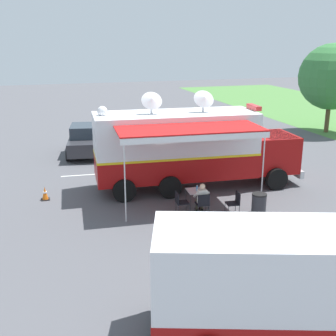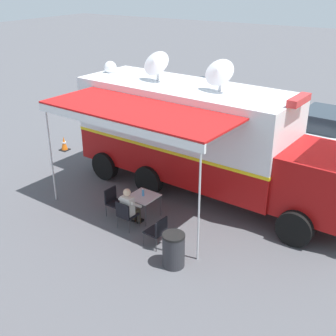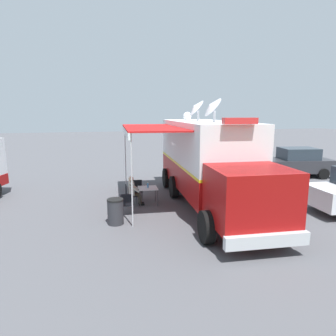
{
  "view_description": "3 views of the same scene",
  "coord_description": "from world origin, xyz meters",
  "px_view_note": "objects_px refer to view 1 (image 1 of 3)",
  "views": [
    {
      "loc": [
        18.03,
        -5.85,
        6.66
      ],
      "look_at": [
        1.47,
        -0.8,
        1.45
      ],
      "focal_mm": 46.26,
      "sensor_mm": 36.0,
      "label": 1
    },
    {
      "loc": [
        11.78,
        6.77,
        6.76
      ],
      "look_at": [
        1.63,
        0.39,
        1.34
      ],
      "focal_mm": 46.55,
      "sensor_mm": 36.0,
      "label": 2
    },
    {
      "loc": [
        4.79,
        12.34,
        3.89
      ],
      "look_at": [
        1.51,
        -0.55,
        1.41
      ],
      "focal_mm": 32.18,
      "sensor_mm": 36.0,
      "label": 3
    }
  ],
  "objects_px": {
    "folding_chair_spare_by_truck": "(235,201)",
    "support_truck": "(294,285)",
    "seated_responder": "(202,197)",
    "car_behind_truck": "(85,140)",
    "folding_table": "(197,192)",
    "water_bottle": "(197,188)",
    "command_truck": "(192,146)",
    "trash_bin": "(259,205)",
    "traffic_cone": "(45,193)",
    "car_far_corner": "(199,139)",
    "folding_chair_at_table": "(203,202)",
    "folding_chair_beside_table": "(180,201)"
  },
  "relations": [
    {
      "from": "folding_chair_beside_table",
      "to": "car_behind_truck",
      "type": "bearing_deg",
      "value": -166.07
    },
    {
      "from": "trash_bin",
      "to": "support_truck",
      "type": "relative_size",
      "value": 0.13
    },
    {
      "from": "folding_chair_spare_by_truck",
      "to": "seated_responder",
      "type": "relative_size",
      "value": 0.7
    },
    {
      "from": "command_truck",
      "to": "car_behind_truck",
      "type": "height_order",
      "value": "command_truck"
    },
    {
      "from": "trash_bin",
      "to": "car_behind_truck",
      "type": "bearing_deg",
      "value": -154.69
    },
    {
      "from": "folding_chair_beside_table",
      "to": "folding_chair_spare_by_truck",
      "type": "bearing_deg",
      "value": 71.48
    },
    {
      "from": "water_bottle",
      "to": "car_behind_truck",
      "type": "distance_m",
      "value": 10.36
    },
    {
      "from": "water_bottle",
      "to": "car_behind_truck",
      "type": "relative_size",
      "value": 0.05
    },
    {
      "from": "folding_chair_spare_by_truck",
      "to": "support_truck",
      "type": "relative_size",
      "value": 0.12
    },
    {
      "from": "command_truck",
      "to": "trash_bin",
      "type": "height_order",
      "value": "command_truck"
    },
    {
      "from": "command_truck",
      "to": "seated_responder",
      "type": "bearing_deg",
      "value": -12.44
    },
    {
      "from": "water_bottle",
      "to": "car_behind_truck",
      "type": "bearing_deg",
      "value": -161.05
    },
    {
      "from": "traffic_cone",
      "to": "seated_responder",
      "type": "bearing_deg",
      "value": 60.51
    },
    {
      "from": "car_behind_truck",
      "to": "command_truck",
      "type": "bearing_deg",
      "value": 28.65
    },
    {
      "from": "water_bottle",
      "to": "trash_bin",
      "type": "height_order",
      "value": "water_bottle"
    },
    {
      "from": "seated_responder",
      "to": "trash_bin",
      "type": "bearing_deg",
      "value": 65.79
    },
    {
      "from": "trash_bin",
      "to": "car_far_corner",
      "type": "relative_size",
      "value": 0.21
    },
    {
      "from": "support_truck",
      "to": "car_behind_truck",
      "type": "distance_m",
      "value": 18.19
    },
    {
      "from": "seated_responder",
      "to": "car_behind_truck",
      "type": "relative_size",
      "value": 0.28
    },
    {
      "from": "seated_responder",
      "to": "support_truck",
      "type": "bearing_deg",
      "value": -5.7
    },
    {
      "from": "command_truck",
      "to": "folding_chair_at_table",
      "type": "distance_m",
      "value": 3.64
    },
    {
      "from": "seated_responder",
      "to": "traffic_cone",
      "type": "distance_m",
      "value": 6.76
    },
    {
      "from": "command_truck",
      "to": "car_behind_truck",
      "type": "bearing_deg",
      "value": -151.35
    },
    {
      "from": "folding_chair_spare_by_truck",
      "to": "traffic_cone",
      "type": "height_order",
      "value": "folding_chair_spare_by_truck"
    },
    {
      "from": "command_truck",
      "to": "folding_chair_at_table",
      "type": "height_order",
      "value": "command_truck"
    },
    {
      "from": "water_bottle",
      "to": "command_truck",
      "type": "bearing_deg",
      "value": 165.44
    },
    {
      "from": "command_truck",
      "to": "car_far_corner",
      "type": "distance_m",
      "value": 6.16
    },
    {
      "from": "trash_bin",
      "to": "traffic_cone",
      "type": "bearing_deg",
      "value": -118.18
    },
    {
      "from": "trash_bin",
      "to": "car_behind_truck",
      "type": "relative_size",
      "value": 0.2
    },
    {
      "from": "folding_chair_beside_table",
      "to": "car_far_corner",
      "type": "relative_size",
      "value": 0.2
    },
    {
      "from": "traffic_cone",
      "to": "folding_chair_beside_table",
      "type": "bearing_deg",
      "value": 58.88
    },
    {
      "from": "traffic_cone",
      "to": "support_truck",
      "type": "relative_size",
      "value": 0.08
    },
    {
      "from": "folding_table",
      "to": "car_far_corner",
      "type": "distance_m",
      "value": 8.59
    },
    {
      "from": "command_truck",
      "to": "folding_chair_beside_table",
      "type": "xyz_separation_m",
      "value": [
        2.82,
        -1.49,
        -1.43
      ]
    },
    {
      "from": "trash_bin",
      "to": "folding_chair_at_table",
      "type": "bearing_deg",
      "value": -109.52
    },
    {
      "from": "folding_chair_at_table",
      "to": "trash_bin",
      "type": "relative_size",
      "value": 0.96
    },
    {
      "from": "command_truck",
      "to": "water_bottle",
      "type": "height_order",
      "value": "command_truck"
    },
    {
      "from": "water_bottle",
      "to": "trash_bin",
      "type": "xyz_separation_m",
      "value": [
        1.53,
        1.99,
        -0.38
      ]
    },
    {
      "from": "command_truck",
      "to": "traffic_cone",
      "type": "height_order",
      "value": "command_truck"
    },
    {
      "from": "water_bottle",
      "to": "folding_chair_spare_by_truck",
      "type": "bearing_deg",
      "value": 49.1
    },
    {
      "from": "support_truck",
      "to": "folding_chair_at_table",
      "type": "bearing_deg",
      "value": 174.26
    },
    {
      "from": "folding_chair_spare_by_truck",
      "to": "support_truck",
      "type": "xyz_separation_m",
      "value": [
        7.16,
        -2.0,
        0.87
      ]
    },
    {
      "from": "water_bottle",
      "to": "support_truck",
      "type": "relative_size",
      "value": 0.03
    },
    {
      "from": "folding_chair_spare_by_truck",
      "to": "support_truck",
      "type": "bearing_deg",
      "value": -15.58
    },
    {
      "from": "seated_responder",
      "to": "traffic_cone",
      "type": "relative_size",
      "value": 2.16
    },
    {
      "from": "folding_table",
      "to": "folding_chair_at_table",
      "type": "xyz_separation_m",
      "value": [
        0.8,
        -0.06,
        -0.16
      ]
    },
    {
      "from": "trash_bin",
      "to": "traffic_cone",
      "type": "relative_size",
      "value": 1.57
    },
    {
      "from": "folding_chair_spare_by_truck",
      "to": "trash_bin",
      "type": "xyz_separation_m",
      "value": [
        0.49,
        0.79,
        -0.06
      ]
    },
    {
      "from": "folding_table",
      "to": "car_behind_truck",
      "type": "distance_m",
      "value": 10.37
    },
    {
      "from": "support_truck",
      "to": "folding_table",
      "type": "bearing_deg",
      "value": 174.43
    }
  ]
}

